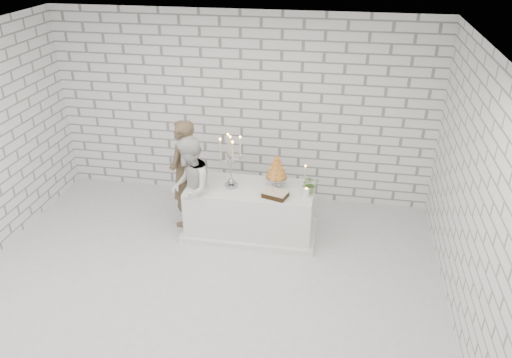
{
  "coord_description": "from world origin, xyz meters",
  "views": [
    {
      "loc": [
        1.56,
        -4.85,
        4.11
      ],
      "look_at": [
        0.5,
        1.02,
        1.05
      ],
      "focal_mm": 35.25,
      "sensor_mm": 36.0,
      "label": 1
    }
  ],
  "objects_px": {
    "candelabra": "(231,162)",
    "croquembouche": "(277,171)",
    "groom": "(184,174)",
    "cake_table": "(250,210)",
    "bride": "(190,189)"
  },
  "relations": [
    {
      "from": "groom",
      "to": "candelabra",
      "type": "bearing_deg",
      "value": 86.61
    },
    {
      "from": "cake_table",
      "to": "bride",
      "type": "relative_size",
      "value": 1.17
    },
    {
      "from": "candelabra",
      "to": "croquembouche",
      "type": "relative_size",
      "value": 1.63
    },
    {
      "from": "candelabra",
      "to": "groom",
      "type": "bearing_deg",
      "value": 169.27
    },
    {
      "from": "groom",
      "to": "candelabra",
      "type": "xyz_separation_m",
      "value": [
        0.75,
        -0.14,
        0.32
      ]
    },
    {
      "from": "cake_table",
      "to": "groom",
      "type": "distance_m",
      "value": 1.12
    },
    {
      "from": "bride",
      "to": "croquembouche",
      "type": "bearing_deg",
      "value": 94.59
    },
    {
      "from": "groom",
      "to": "croquembouche",
      "type": "xyz_separation_m",
      "value": [
        1.37,
        -0.01,
        0.17
      ]
    },
    {
      "from": "bride",
      "to": "candelabra",
      "type": "bearing_deg",
      "value": 99.04
    },
    {
      "from": "cake_table",
      "to": "groom",
      "type": "height_order",
      "value": "groom"
    },
    {
      "from": "groom",
      "to": "bride",
      "type": "relative_size",
      "value": 1.07
    },
    {
      "from": "cake_table",
      "to": "croquembouche",
      "type": "bearing_deg",
      "value": 16.07
    },
    {
      "from": "groom",
      "to": "croquembouche",
      "type": "relative_size",
      "value": 3.43
    },
    {
      "from": "groom",
      "to": "bride",
      "type": "distance_m",
      "value": 0.4
    },
    {
      "from": "candelabra",
      "to": "croquembouche",
      "type": "xyz_separation_m",
      "value": [
        0.63,
        0.13,
        -0.15
      ]
    }
  ]
}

